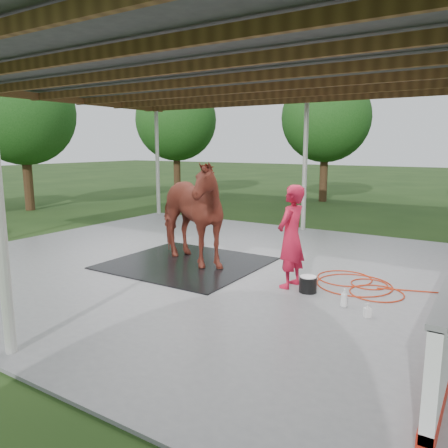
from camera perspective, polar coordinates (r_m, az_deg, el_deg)
The scene contains 11 objects.
ground at distance 9.36m, azimuth -0.73°, elevation -5.70°, with size 100.00×100.00×0.00m, color #1E3814.
concrete_slab at distance 9.35m, azimuth -0.73°, elevation -5.55°, with size 12.00×10.00×0.05m, color slate.
pavilion_structure at distance 9.11m, azimuth -0.79°, elevation 19.05°, with size 12.60×10.60×4.05m.
tree_belt at distance 9.70m, azimuth 3.82°, elevation 17.43°, with size 28.00×28.00×5.80m.
rubber_mat at distance 9.51m, azimuth -4.94°, elevation -5.10°, with size 3.09×2.90×0.02m, color black.
horse at distance 9.27m, azimuth -5.04°, elevation 1.55°, with size 1.19×2.61×2.20m, color maroon.
handler at distance 7.84m, azimuth 8.75°, elevation -1.64°, with size 0.67×0.44×1.85m, color #B8132F.
wash_bucket at distance 7.79m, azimuth 10.91°, elevation -7.69°, with size 0.31×0.31×0.29m.
soap_bottle_a at distance 7.24m, azimuth 15.41°, elevation -9.27°, with size 0.11×0.11×0.30m, color silver.
soap_bottle_b at distance 6.94m, azimuth 18.22°, elevation -10.65°, with size 0.10×0.10×0.21m, color #338CD8.
hose_coil at distance 8.42m, azimuth 17.09°, elevation -7.56°, with size 2.66×1.54×0.02m.
Camera 1 is at (4.91, -7.55, 2.57)m, focal length 35.00 mm.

